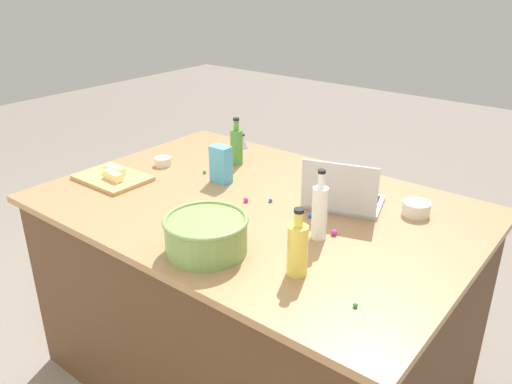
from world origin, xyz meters
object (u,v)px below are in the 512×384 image
object	(u,v)px
bottle_oil	(298,248)
cutting_board	(113,178)
bottle_vinegar	(320,211)
laptop	(342,197)
butter_stick_left	(115,170)
candy_bag	(221,164)
ramekin_small	(163,161)
butter_stick_right	(113,176)
kitchen_timer	(242,141)
mixing_bowl_large	(206,234)
ramekin_medium	(416,208)
bottle_olive	(237,146)

from	to	relation	value
bottle_oil	cutting_board	bearing A→B (deg)	-6.51
bottle_vinegar	bottle_oil	xyz separation A→B (m)	(-0.07, 0.25, -0.01)
laptop	butter_stick_left	world-z (taller)	laptop
bottle_oil	candy_bag	world-z (taller)	bottle_oil
ramekin_small	butter_stick_right	bearing A→B (deg)	89.01
bottle_vinegar	kitchen_timer	bearing A→B (deg)	-35.05
butter_stick_left	ramekin_small	distance (m)	0.25
bottle_vinegar	candy_bag	bearing A→B (deg)	-15.49
mixing_bowl_large	kitchen_timer	xyz separation A→B (m)	(0.61, -0.92, -0.03)
bottle_oil	bottle_vinegar	bearing A→B (deg)	-73.59
mixing_bowl_large	candy_bag	xyz separation A→B (m)	(0.38, -0.50, 0.02)
bottle_oil	ramekin_medium	world-z (taller)	bottle_oil
bottle_olive	ramekin_medium	bearing A→B (deg)	-179.80
laptop	candy_bag	xyz separation A→B (m)	(0.57, 0.10, 0.04)
cutting_board	candy_bag	xyz separation A→B (m)	(-0.41, -0.29, 0.08)
mixing_bowl_large	laptop	bearing A→B (deg)	-107.69
bottle_oil	kitchen_timer	bearing A→B (deg)	-42.33
mixing_bowl_large	cutting_board	bearing A→B (deg)	-14.45
butter_stick_right	kitchen_timer	bearing A→B (deg)	-100.83
bottle_oil	butter_stick_right	size ratio (longest dim) A/B	2.10
ramekin_small	ramekin_medium	xyz separation A→B (m)	(-1.20, -0.25, 0.01)
bottle_oil	candy_bag	xyz separation A→B (m)	(0.70, -0.42, -0.01)
cutting_board	butter_stick_right	world-z (taller)	butter_stick_right
cutting_board	kitchen_timer	bearing A→B (deg)	-104.01
bottle_vinegar	cutting_board	size ratio (longest dim) A/B	0.82
laptop	bottle_oil	bearing A→B (deg)	104.37
laptop	butter_stick_right	world-z (taller)	laptop
kitchen_timer	laptop	bearing A→B (deg)	157.71
laptop	bottle_olive	xyz separation A→B (m)	(0.66, -0.12, 0.05)
bottle_vinegar	butter_stick_right	distance (m)	1.01
butter_stick_left	ramekin_medium	size ratio (longest dim) A/B	1.02
butter_stick_right	ramekin_medium	bearing A→B (deg)	-155.79
laptop	bottle_oil	size ratio (longest dim) A/B	1.57
butter_stick_right	laptop	bearing A→B (deg)	-156.08
butter_stick_left	candy_bag	bearing A→B (deg)	-147.20
laptop	candy_bag	size ratio (longest dim) A/B	2.12
laptop	bottle_oil	distance (m)	0.54
candy_bag	mixing_bowl_large	bearing A→B (deg)	127.27
ramekin_medium	bottle_olive	bearing A→B (deg)	0.20
candy_bag	kitchen_timer	bearing A→B (deg)	-61.81
bottle_oil	ramekin_small	distance (m)	1.14
bottle_vinegar	ramekin_medium	size ratio (longest dim) A/B	2.45
bottle_vinegar	bottle_olive	world-z (taller)	bottle_vinegar
laptop	bottle_vinegar	distance (m)	0.29
candy_bag	laptop	bearing A→B (deg)	-169.91
mixing_bowl_large	butter_stick_right	size ratio (longest dim) A/B	2.67
mixing_bowl_large	ramekin_small	size ratio (longest dim) A/B	3.59
mixing_bowl_large	cutting_board	distance (m)	0.81
ramekin_small	candy_bag	size ratio (longest dim) A/B	0.48
butter_stick_left	bottle_vinegar	bearing A→B (deg)	-174.75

